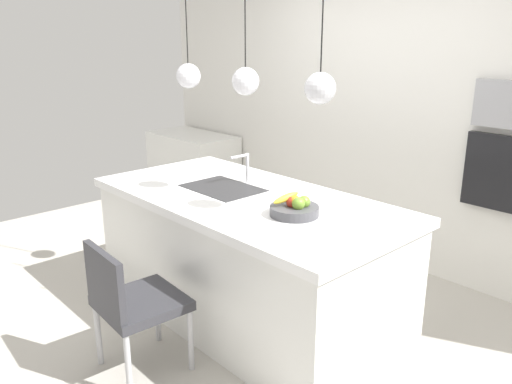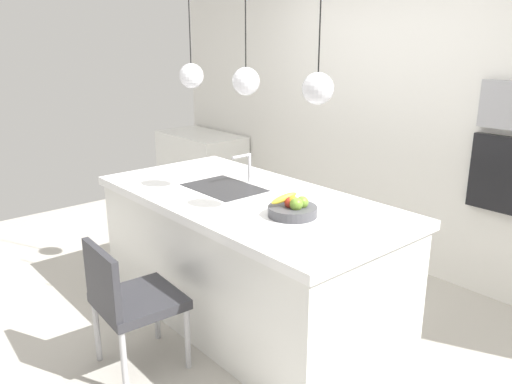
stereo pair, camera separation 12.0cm
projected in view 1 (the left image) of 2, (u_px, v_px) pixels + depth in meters
name	position (u px, v px, depth m)	size (l,w,h in m)	color
floor	(247.00, 314.00, 3.80)	(6.60, 6.60, 0.00)	#BCB7AD
back_wall	(387.00, 115.00, 4.49)	(6.00, 0.10, 2.60)	silver
kitchen_island	(246.00, 257.00, 3.66)	(2.27, 1.12, 0.91)	white
sink_basin	(223.00, 189.00, 3.71)	(0.56, 0.40, 0.02)	#2D2D30
faucet	(245.00, 164.00, 3.81)	(0.02, 0.17, 0.22)	silver
fruit_bowl	(295.00, 208.00, 3.13)	(0.30, 0.30, 0.15)	#4C4C51
side_counter	(193.00, 169.00, 6.19)	(1.10, 0.60, 0.85)	white
oven	(503.00, 173.00, 3.78)	(0.56, 0.08, 0.56)	black
chair_near	(131.00, 300.00, 3.02)	(0.50, 0.50, 0.83)	#333338
pendant_light_left	(188.00, 76.00, 3.74)	(0.18, 0.18, 0.78)	silver
pendant_light_center	(245.00, 81.00, 3.30)	(0.18, 0.18, 0.78)	silver
pendant_light_right	(320.00, 88.00, 2.86)	(0.18, 0.18, 0.78)	silver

